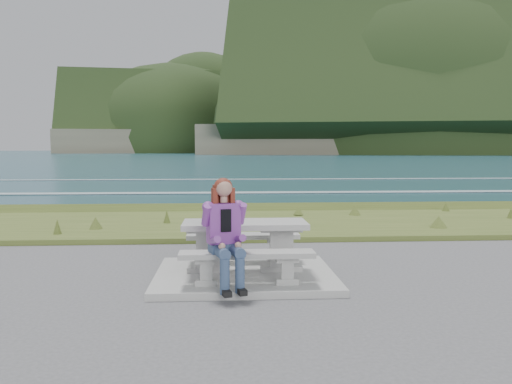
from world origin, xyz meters
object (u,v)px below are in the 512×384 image
bench_landward (247,259)px  bench_seaward (243,240)px  picnic_table (245,233)px  seated_woman (227,248)px

bench_landward → bench_seaward: bearing=90.0°
picnic_table → bench_landward: bearing=-90.0°
bench_landward → bench_seaward: size_ratio=1.00×
bench_seaward → bench_landward: bearing=-90.0°
picnic_table → bench_seaward: bearing=90.0°
picnic_table → seated_woman: bearing=-107.9°
bench_landward → seated_woman: (-0.27, -0.13, 0.18)m
picnic_table → bench_seaward: 0.74m
bench_seaward → picnic_table: bearing=-90.0°
picnic_table → seated_woman: size_ratio=1.26×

